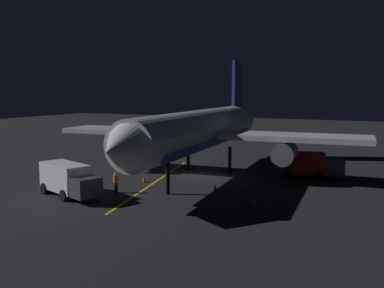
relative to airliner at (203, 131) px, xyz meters
name	(u,v)px	position (x,y,z in m)	size (l,w,h in m)	color
ground_plane	(201,177)	(-0.04, 0.59, -4.64)	(180.00, 180.00, 0.20)	black
apron_guide_stripe	(156,181)	(2.78, 4.59, -4.54)	(0.24, 22.45, 0.01)	gold
airliner	(203,131)	(0.00, 0.00, 0.00)	(32.20, 35.53, 12.20)	white
baggage_truck	(68,180)	(6.31, 12.59, -3.19)	(6.85, 4.19, 2.64)	silver
catering_truck	(309,165)	(-9.93, -3.24, -3.26)	(6.29, 3.32, 2.50)	maroon
ground_crew_worker	(116,182)	(3.61, 9.85, -3.66)	(0.40, 0.40, 1.74)	black
traffic_cone_near_left	(144,180)	(3.65, 5.36, -4.29)	(0.50, 0.50, 0.55)	#EA590F
traffic_cone_near_right	(215,187)	(-3.60, 5.39, -4.29)	(0.50, 0.50, 0.55)	#EA590F
traffic_cone_under_wing	(254,202)	(-8.10, 8.75, -4.29)	(0.50, 0.50, 0.55)	#EA590F
traffic_cone_far	(248,185)	(-5.84, 3.27, -4.29)	(0.50, 0.50, 0.55)	#EA590F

